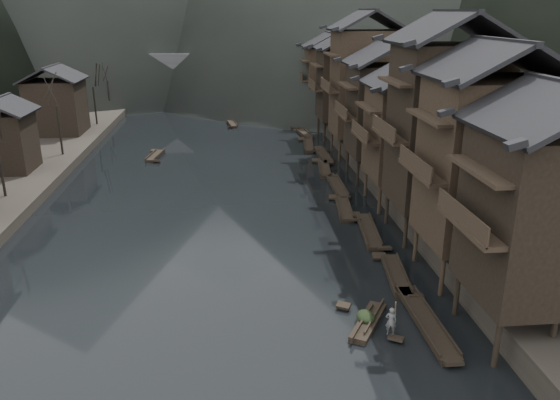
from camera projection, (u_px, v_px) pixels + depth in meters
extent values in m
plane|color=black|center=(206.00, 279.00, 34.93)|extent=(300.00, 300.00, 0.00)
cube|color=#2D2823|center=(470.00, 128.00, 75.37)|extent=(40.00, 200.00, 1.80)
cylinder|color=black|center=(497.00, 343.00, 26.01)|extent=(0.30, 0.30, 2.90)
cylinder|color=black|center=(457.00, 294.00, 30.52)|extent=(0.30, 0.30, 2.90)
cylinder|color=black|center=(552.00, 340.00, 26.26)|extent=(0.30, 0.30, 2.90)
cylinder|color=black|center=(504.00, 292.00, 30.77)|extent=(0.30, 0.30, 2.90)
cube|color=black|center=(550.00, 215.00, 26.72)|extent=(7.00, 6.00, 8.47)
cube|color=#2F231A|center=(470.00, 226.00, 26.50)|extent=(1.20, 5.70, 0.25)
cylinder|color=#2F231A|center=(442.00, 276.00, 32.59)|extent=(0.30, 0.30, 2.90)
cylinder|color=#2F231A|center=(416.00, 244.00, 37.10)|extent=(0.30, 0.30, 2.90)
cylinder|color=#2F231A|center=(486.00, 274.00, 32.83)|extent=(0.30, 0.30, 2.90)
cylinder|color=#2F231A|center=(455.00, 242.00, 37.34)|extent=(0.30, 0.30, 2.90)
cube|color=#2F231A|center=(487.00, 162.00, 33.04)|extent=(7.00, 6.00, 10.01)
cube|color=#2F231A|center=(422.00, 172.00, 32.85)|extent=(1.20, 5.70, 0.25)
cylinder|color=black|center=(406.00, 231.00, 39.16)|extent=(0.30, 0.30, 2.90)
cylinder|color=black|center=(387.00, 208.00, 43.67)|extent=(0.30, 0.30, 2.90)
cylinder|color=black|center=(443.00, 230.00, 39.41)|extent=(0.30, 0.30, 2.90)
cylinder|color=black|center=(420.00, 207.00, 43.92)|extent=(0.30, 0.30, 2.90)
cube|color=black|center=(444.00, 127.00, 39.37)|extent=(7.00, 6.00, 11.53)
cube|color=#2F231A|center=(390.00, 135.00, 39.20)|extent=(1.20, 5.70, 0.25)
cylinder|color=#2F231A|center=(380.00, 199.00, 45.74)|extent=(0.30, 0.30, 2.90)
cylinder|color=#2F231A|center=(366.00, 182.00, 50.25)|extent=(0.30, 0.30, 2.90)
cylinder|color=#2F231A|center=(411.00, 198.00, 45.99)|extent=(0.30, 0.30, 2.90)
cylinder|color=#2F231A|center=(395.00, 181.00, 50.50)|extent=(0.30, 0.30, 2.90)
cube|color=#2F231A|center=(411.00, 132.00, 46.57)|extent=(7.00, 6.00, 7.73)
cube|color=#2F231A|center=(365.00, 137.00, 46.34)|extent=(1.20, 5.70, 0.25)
cylinder|color=black|center=(358.00, 173.00, 53.26)|extent=(0.30, 0.30, 2.90)
cylinder|color=black|center=(347.00, 160.00, 57.77)|extent=(0.30, 0.30, 2.90)
cylinder|color=black|center=(385.00, 172.00, 53.51)|extent=(0.30, 0.30, 2.90)
cylinder|color=black|center=(373.00, 159.00, 58.02)|extent=(0.30, 0.30, 2.90)
cube|color=black|center=(386.00, 110.00, 53.93)|extent=(7.00, 6.00, 8.71)
cube|color=#2F231A|center=(346.00, 115.00, 53.71)|extent=(1.20, 5.70, 0.25)
cylinder|color=#2F231A|center=(340.00, 150.00, 61.72)|extent=(0.30, 0.30, 2.90)
cylinder|color=#2F231A|center=(332.00, 141.00, 66.23)|extent=(0.30, 0.30, 2.90)
cylinder|color=#2F231A|center=(363.00, 150.00, 61.96)|extent=(0.30, 0.30, 2.90)
cylinder|color=#2F231A|center=(354.00, 140.00, 66.48)|extent=(0.30, 0.30, 2.90)
cube|color=#2F231A|center=(364.00, 84.00, 61.91)|extent=(7.00, 6.00, 11.62)
cube|color=#2F231A|center=(330.00, 89.00, 61.74)|extent=(1.20, 5.70, 0.25)
cylinder|color=black|center=(324.00, 132.00, 71.11)|extent=(0.30, 0.30, 2.90)
cylinder|color=black|center=(318.00, 124.00, 75.63)|extent=(0.30, 0.30, 2.90)
cylinder|color=black|center=(345.00, 131.00, 71.36)|extent=(0.30, 0.30, 2.90)
cylinder|color=black|center=(338.00, 124.00, 75.87)|extent=(0.30, 0.30, 2.90)
cube|color=black|center=(346.00, 84.00, 71.75)|extent=(7.00, 6.00, 8.90)
cube|color=#2F231A|center=(316.00, 88.00, 71.54)|extent=(1.20, 5.70, 0.25)
cylinder|color=#2F231A|center=(311.00, 115.00, 82.39)|extent=(0.30, 0.30, 2.90)
cylinder|color=#2F231A|center=(306.00, 110.00, 86.90)|extent=(0.30, 0.30, 2.90)
cylinder|color=#2F231A|center=(329.00, 115.00, 82.64)|extent=(0.30, 0.30, 2.90)
cylinder|color=#2F231A|center=(323.00, 109.00, 87.15)|extent=(0.30, 0.30, 2.90)
cube|color=#2F231A|center=(329.00, 76.00, 83.11)|extent=(7.00, 6.00, 8.40)
cube|color=#2F231A|center=(303.00, 79.00, 82.89)|extent=(1.20, 5.70, 0.25)
cube|color=black|center=(5.00, 140.00, 54.29)|extent=(5.00, 5.00, 5.80)
cube|color=black|center=(56.00, 105.00, 71.04)|extent=(6.50, 6.50, 6.80)
cylinder|color=black|center=(11.00, 166.00, 46.84)|extent=(0.24, 0.24, 4.92)
cylinder|color=black|center=(59.00, 128.00, 60.43)|extent=(0.24, 0.24, 5.51)
cylinder|color=black|center=(94.00, 104.00, 76.68)|extent=(0.24, 0.24, 5.21)
cylinder|color=black|center=(112.00, 94.00, 88.57)|extent=(0.24, 0.24, 4.54)
cube|color=black|center=(425.00, 321.00, 29.97)|extent=(1.13, 7.69, 0.30)
cube|color=black|center=(426.00, 318.00, 29.91)|extent=(1.19, 7.54, 0.10)
cube|color=black|center=(405.00, 287.00, 33.39)|extent=(0.94, 0.94, 0.37)
cube|color=black|center=(451.00, 360.00, 26.46)|extent=(0.94, 0.94, 0.37)
cube|color=black|center=(396.00, 276.00, 35.13)|extent=(1.79, 5.95, 0.30)
cube|color=black|center=(396.00, 273.00, 35.07)|extent=(1.83, 5.85, 0.10)
cube|color=black|center=(379.00, 255.00, 37.68)|extent=(1.02, 0.83, 0.32)
cube|color=black|center=(415.00, 295.00, 32.48)|extent=(1.02, 0.83, 0.32)
cube|color=black|center=(368.00, 231.00, 42.16)|extent=(1.81, 7.10, 0.30)
cube|color=black|center=(369.00, 229.00, 42.10)|extent=(1.85, 6.97, 0.10)
cube|color=black|center=(354.00, 214.00, 45.24)|extent=(1.02, 0.95, 0.35)
cube|color=black|center=(385.00, 247.00, 39.00)|extent=(1.02, 0.95, 0.35)
cube|color=black|center=(344.00, 209.00, 46.97)|extent=(1.72, 6.02, 0.30)
cube|color=black|center=(344.00, 207.00, 46.91)|extent=(1.76, 5.91, 0.10)
cube|color=black|center=(334.00, 196.00, 49.56)|extent=(1.01, 0.83, 0.32)
cube|color=black|center=(355.00, 219.00, 44.29)|extent=(1.01, 0.83, 0.32)
cube|color=black|center=(337.00, 186.00, 52.92)|extent=(1.26, 7.17, 0.30)
cube|color=black|center=(337.00, 184.00, 52.86)|extent=(1.31, 7.03, 0.10)
cube|color=black|center=(330.00, 175.00, 56.09)|extent=(0.95, 0.90, 0.35)
cube|color=black|center=(345.00, 196.00, 49.65)|extent=(0.95, 0.90, 0.35)
cube|color=black|center=(324.00, 169.00, 58.74)|extent=(1.85, 6.62, 0.30)
cube|color=black|center=(324.00, 167.00, 58.68)|extent=(1.89, 6.50, 0.10)
cube|color=black|center=(316.00, 160.00, 61.59)|extent=(1.02, 0.91, 0.34)
cube|color=black|center=(333.00, 176.00, 55.80)|extent=(1.02, 0.91, 0.34)
cube|color=black|center=(323.00, 156.00, 63.94)|extent=(1.22, 7.43, 0.30)
cube|color=black|center=(323.00, 154.00, 63.88)|extent=(1.27, 7.28, 0.10)
cube|color=black|center=(319.00, 147.00, 67.24)|extent=(0.95, 0.92, 0.36)
cube|color=black|center=(328.00, 163.00, 60.55)|extent=(0.95, 0.92, 0.36)
cube|color=black|center=(308.00, 145.00, 68.89)|extent=(1.89, 6.96, 0.30)
cube|color=black|center=(308.00, 144.00, 68.83)|extent=(1.92, 6.83, 0.10)
cube|color=black|center=(302.00, 138.00, 71.89)|extent=(1.03, 0.95, 0.35)
cube|color=black|center=(315.00, 150.00, 65.80)|extent=(1.03, 0.95, 0.35)
cube|color=black|center=(304.00, 134.00, 74.93)|extent=(1.70, 6.02, 0.30)
cube|color=black|center=(305.00, 133.00, 74.87)|extent=(1.74, 5.91, 0.10)
cube|color=black|center=(304.00, 129.00, 77.58)|extent=(1.00, 0.83, 0.32)
cube|color=black|center=(305.00, 138.00, 72.19)|extent=(1.00, 0.83, 0.32)
cube|color=black|center=(295.00, 124.00, 81.54)|extent=(1.94, 7.12, 0.30)
cube|color=black|center=(295.00, 123.00, 81.48)|extent=(1.98, 6.99, 0.10)
cube|color=black|center=(289.00, 119.00, 84.61)|extent=(1.03, 0.97, 0.35)
cube|color=black|center=(300.00, 128.00, 78.37)|extent=(1.03, 0.97, 0.35)
cube|color=black|center=(292.00, 118.00, 85.92)|extent=(1.74, 6.57, 0.30)
cube|color=black|center=(292.00, 117.00, 85.86)|extent=(1.78, 6.44, 0.10)
cube|color=black|center=(288.00, 114.00, 88.76)|extent=(1.01, 0.89, 0.34)
cube|color=black|center=(296.00, 121.00, 82.99)|extent=(1.01, 0.89, 0.34)
cube|color=black|center=(155.00, 156.00, 63.79)|extent=(1.74, 5.09, 0.30)
cube|color=black|center=(155.00, 155.00, 63.73)|extent=(1.78, 4.99, 0.10)
cube|color=black|center=(155.00, 150.00, 65.94)|extent=(0.93, 0.74, 0.30)
cube|color=black|center=(156.00, 160.00, 61.55)|extent=(0.93, 0.74, 0.30)
cube|color=black|center=(232.00, 124.00, 81.60)|extent=(1.57, 4.83, 0.30)
cube|color=black|center=(232.00, 123.00, 81.54)|extent=(1.60, 4.74, 0.10)
cube|color=black|center=(234.00, 120.00, 83.70)|extent=(0.92, 0.69, 0.29)
cube|color=black|center=(230.00, 126.00, 79.41)|extent=(0.92, 0.69, 0.29)
cube|color=black|center=(207.00, 112.00, 91.07)|extent=(4.34, 5.29, 0.30)
cube|color=black|center=(207.00, 111.00, 91.01)|extent=(4.31, 5.23, 0.10)
cube|color=black|center=(217.00, 109.00, 93.29)|extent=(1.12, 1.09, 0.32)
cube|color=black|center=(196.00, 114.00, 88.75)|extent=(1.12, 1.09, 0.32)
cube|color=black|center=(233.00, 98.00, 106.18)|extent=(1.85, 4.92, 0.30)
cube|color=black|center=(233.00, 97.00, 106.12)|extent=(1.88, 4.83, 0.10)
cube|color=black|center=(235.00, 95.00, 108.31)|extent=(0.94, 0.75, 0.30)
cube|color=black|center=(231.00, 99.00, 103.96)|extent=(0.94, 0.75, 0.30)
cube|color=#4C4C4F|center=(217.00, 62.00, 100.22)|extent=(40.00, 6.00, 1.60)
cube|color=#4C4C4F|center=(216.00, 56.00, 97.25)|extent=(40.00, 0.50, 1.00)
cube|color=#4C4C4F|center=(217.00, 54.00, 102.33)|extent=(40.00, 0.50, 1.00)
cube|color=#4C4C4F|center=(141.00, 85.00, 100.28)|extent=(3.20, 6.00, 6.40)
cube|color=#4C4C4F|center=(193.00, 85.00, 101.13)|extent=(3.20, 6.00, 6.40)
cube|color=#4C4C4F|center=(242.00, 84.00, 101.94)|extent=(3.20, 6.00, 6.40)
cube|color=#4C4C4F|center=(292.00, 83.00, 102.80)|extent=(3.20, 6.00, 6.40)
cube|color=black|center=(368.00, 322.00, 29.88)|extent=(2.92, 4.11, 0.30)
cube|color=black|center=(368.00, 319.00, 29.82)|extent=(2.92, 4.06, 0.10)
cube|color=black|center=(343.00, 305.00, 31.39)|extent=(0.94, 0.85, 0.28)
cube|color=black|center=(396.00, 337.00, 28.28)|extent=(0.94, 0.85, 0.28)
ellipsoid|color=black|center=(366.00, 311.00, 29.85)|extent=(1.01, 1.32, 0.61)
imported|color=#5D5E60|center=(391.00, 318.00, 28.30)|extent=(0.68, 0.55, 1.61)
cylinder|color=#8C7A51|center=(398.00, 275.00, 27.50)|extent=(1.04, 2.75, 3.31)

